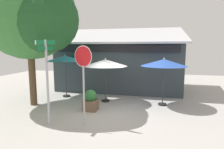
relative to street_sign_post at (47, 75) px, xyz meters
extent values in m
cube|color=#ADA8A0|center=(1.94, 1.99, -2.03)|extent=(28.00, 28.00, 0.10)
cube|color=#333D42|center=(1.50, 7.64, -0.33)|extent=(8.40, 4.92, 3.29)
cube|color=silver|center=(1.50, 7.49, 1.95)|extent=(8.90, 5.50, 1.43)
cube|color=black|center=(1.50, 5.13, 0.96)|extent=(7.80, 0.16, 0.44)
cylinder|color=#A8AAB2|center=(0.00, 0.00, -0.34)|extent=(0.09, 0.09, 3.29)
cube|color=#116B38|center=(0.00, 0.00, 1.21)|extent=(0.81, 0.10, 0.16)
cube|color=#116B38|center=(0.00, 0.00, 0.99)|extent=(0.10, 0.81, 0.16)
cube|color=white|center=(-0.43, 0.04, 1.21)|extent=(0.06, 0.04, 0.16)
cylinder|color=#A8AAB2|center=(1.36, 0.27, -0.82)|extent=(0.07, 0.07, 2.33)
cylinder|color=white|center=(1.36, 0.27, 0.69)|extent=(0.77, 0.25, 0.81)
cylinder|color=red|center=(1.36, 0.27, 0.69)|extent=(0.73, 0.25, 0.76)
cylinder|color=black|center=(-1.29, 4.14, -1.94)|extent=(0.44, 0.44, 0.08)
cylinder|color=#333335|center=(-1.29, 4.14, -0.86)|extent=(0.05, 0.05, 2.25)
cone|color=#2D99BC|center=(-1.29, 4.14, 0.38)|extent=(2.27, 2.27, 0.32)
sphere|color=silver|center=(-1.29, 4.14, 0.57)|extent=(0.08, 0.08, 0.08)
cylinder|color=black|center=(1.35, 3.59, -1.94)|extent=(0.44, 0.44, 0.08)
cylinder|color=#333335|center=(1.35, 3.59, -0.96)|extent=(0.05, 0.05, 2.05)
cone|color=white|center=(1.35, 3.59, 0.20)|extent=(2.41, 2.41, 0.37)
sphere|color=silver|center=(1.35, 3.59, 0.41)|extent=(0.08, 0.08, 0.08)
cylinder|color=black|center=(4.43, 3.61, -1.94)|extent=(0.44, 0.44, 0.08)
cylinder|color=#333335|center=(4.43, 3.61, -0.92)|extent=(0.05, 0.05, 2.11)
cone|color=#2D56B7|center=(4.43, 3.61, 0.26)|extent=(2.35, 2.35, 0.35)
sphere|color=silver|center=(4.43, 3.61, 0.47)|extent=(0.08, 0.08, 0.08)
cylinder|color=brown|center=(-2.21, 2.19, -0.49)|extent=(0.34, 0.34, 2.97)
sphere|color=#387538|center=(-2.21, 2.19, 2.75)|extent=(4.67, 4.67, 4.67)
sphere|color=#1E4C23|center=(-0.92, 1.61, 2.28)|extent=(3.01, 3.01, 3.01)
cube|color=brown|center=(1.03, 1.98, -1.73)|extent=(0.64, 0.64, 0.50)
sphere|color=#28602D|center=(1.03, 1.98, -1.26)|extent=(0.58, 0.58, 0.58)
camera|label=1|loc=(3.97, -6.42, 1.00)|focal=30.51mm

